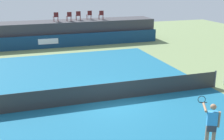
{
  "coord_description": "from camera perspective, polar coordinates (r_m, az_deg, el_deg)",
  "views": [
    {
      "loc": [
        -4.61,
        -13.69,
        6.0
      ],
      "look_at": [
        0.57,
        2.0,
        1.0
      ],
      "focal_mm": 47.88,
      "sensor_mm": 36.0,
      "label": 1
    }
  ],
  "objects": [
    {
      "name": "spectator_platform",
      "position": [
        29.76,
        -9.17,
        7.14
      ],
      "size": [
        18.0,
        2.8,
        2.2
      ],
      "primitive_type": "cube",
      "color": "#38383D",
      "rests_on": "ground"
    },
    {
      "name": "spectator_chair_center",
      "position": [
        29.79,
        -6.46,
        10.36
      ],
      "size": [
        0.48,
        0.48,
        0.89
      ],
      "color": "#561919",
      "rests_on": "spectator_platform"
    },
    {
      "name": "spectator_chair_right",
      "position": [
        30.25,
        -4.36,
        10.51
      ],
      "size": [
        0.47,
        0.47,
        0.89
      ],
      "color": "#561919",
      "rests_on": "spectator_platform"
    },
    {
      "name": "court_inner",
      "position": [
        15.64,
        0.32,
        -5.71
      ],
      "size": [
        12.0,
        22.0,
        0.0
      ],
      "primitive_type": "cube",
      "color": "#16597A",
      "rests_on": "ground"
    },
    {
      "name": "net_post_far",
      "position": [
        18.29,
        19.07,
        -1.62
      ],
      "size": [
        0.1,
        0.1,
        1.0
      ],
      "primitive_type": "cylinder",
      "color": "#4C4C51",
      "rests_on": "ground"
    },
    {
      "name": "tennis_net",
      "position": [
        15.47,
        0.32,
        -4.09
      ],
      "size": [
        12.4,
        0.02,
        0.95
      ],
      "primitive_type": "cube",
      "color": "#2D2D2D",
      "rests_on": "ground"
    },
    {
      "name": "spectator_chair_far_left",
      "position": [
        29.1,
        -10.68,
        10.02
      ],
      "size": [
        0.48,
        0.48,
        0.89
      ],
      "color": "#561919",
      "rests_on": "spectator_platform"
    },
    {
      "name": "spectator_chair_left",
      "position": [
        29.26,
        -8.2,
        10.18
      ],
      "size": [
        0.46,
        0.46,
        0.89
      ],
      "color": "#561919",
      "rests_on": "spectator_platform"
    },
    {
      "name": "spectator_chair_far_right",
      "position": [
        30.2,
        -2.09,
        10.54
      ],
      "size": [
        0.46,
        0.46,
        0.89
      ],
      "color": "#561919",
      "rests_on": "spectator_platform"
    },
    {
      "name": "tennis_player",
      "position": [
        11.62,
        18.41,
        -9.8
      ],
      "size": [
        0.62,
        1.26,
        1.77
      ],
      "color": "white",
      "rests_on": "court_inner"
    },
    {
      "name": "sponsor_wall",
      "position": [
        28.1,
        -8.54,
        5.57
      ],
      "size": [
        18.0,
        0.22,
        1.2
      ],
      "color": "navy",
      "rests_on": "ground"
    },
    {
      "name": "ground_plane",
      "position": [
        18.33,
        -2.67,
        -2.3
      ],
      "size": [
        48.0,
        48.0,
        0.0
      ],
      "primitive_type": "plane",
      "color": "#6B7F51"
    }
  ]
}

